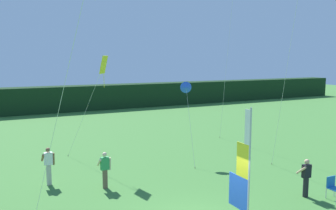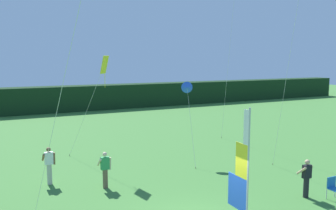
% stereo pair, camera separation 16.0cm
% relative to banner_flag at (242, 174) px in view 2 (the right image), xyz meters
% --- Properties ---
extents(distant_treeline, '(80.00, 2.40, 2.69)m').
position_rel_banner_flag_xyz_m(distant_treeline, '(-1.28, 30.15, -0.65)').
color(distant_treeline, black).
rests_on(distant_treeline, ground).
extents(banner_flag, '(0.06, 1.03, 4.16)m').
position_rel_banner_flag_xyz_m(banner_flag, '(0.00, 0.00, 0.00)').
color(banner_flag, '#B7B7BC').
rests_on(banner_flag, ground).
extents(person_near_banner, '(0.55, 0.48, 1.58)m').
position_rel_banner_flag_xyz_m(person_near_banner, '(4.26, 1.28, -1.15)').
color(person_near_banner, black).
rests_on(person_near_banner, ground).
extents(person_mid_field, '(0.55, 0.48, 1.71)m').
position_rel_banner_flag_xyz_m(person_mid_field, '(-4.90, 7.45, -1.08)').
color(person_mid_field, '#B7B2A3').
rests_on(person_mid_field, ground).
extents(person_far_left, '(0.55, 0.48, 1.61)m').
position_rel_banner_flag_xyz_m(person_far_left, '(-2.77, 5.91, -1.14)').
color(person_far_left, brown).
rests_on(person_far_left, ground).
extents(folding_chair, '(0.51, 0.51, 0.89)m').
position_rel_banner_flag_xyz_m(folding_chair, '(5.12, 0.64, -1.48)').
color(folding_chair, '#BCBCC1').
rests_on(folding_chair, ground).
extents(kite_blue_delta_3, '(0.97, 2.30, 4.34)m').
position_rel_banner_flag_xyz_m(kite_blue_delta_3, '(2.80, 8.62, 2.00)').
color(kite_blue_delta_3, brown).
rests_on(kite_blue_delta_3, ground).
extents(kite_yellow_diamond_5, '(1.73, 3.13, 5.77)m').
position_rel_banner_flag_xyz_m(kite_yellow_diamond_5, '(-1.83, 9.19, 3.10)').
color(kite_yellow_diamond_5, brown).
rests_on(kite_yellow_diamond_5, ground).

